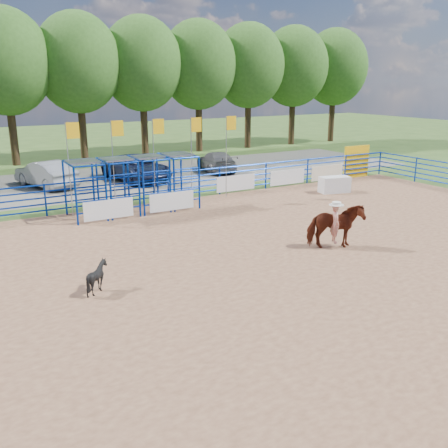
{
  "coord_description": "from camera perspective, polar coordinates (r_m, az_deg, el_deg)",
  "views": [
    {
      "loc": [
        -9.93,
        -12.92,
        5.92
      ],
      "look_at": [
        -1.91,
        1.0,
        1.3
      ],
      "focal_mm": 40.0,
      "sensor_mm": 36.0,
      "label": 1
    }
  ],
  "objects": [
    {
      "name": "gravel_strip",
      "position": [
        32.07,
        -11.43,
        5.1
      ],
      "size": [
        40.0,
        10.0,
        0.01
      ],
      "primitive_type": "cube",
      "color": "slate",
      "rests_on": "ground"
    },
    {
      "name": "car_b",
      "position": [
        30.56,
        -19.7,
        5.41
      ],
      "size": [
        2.95,
        4.9,
        1.52
      ],
      "primitive_type": "imported",
      "rotation": [
        0.0,
        0.0,
        3.45
      ],
      "color": "gray",
      "rests_on": "gravel_strip"
    },
    {
      "name": "calf",
      "position": [
        14.92,
        -14.29,
        -5.88
      ],
      "size": [
        0.83,
        0.74,
        0.91
      ],
      "primitive_type": "imported",
      "rotation": [
        0.0,
        0.0,
        1.57
      ],
      "color": "black",
      "rests_on": "arena_dirt"
    },
    {
      "name": "car_c",
      "position": [
        31.28,
        -9.98,
        6.35
      ],
      "size": [
        3.22,
        5.82,
        1.54
      ],
      "primitive_type": "imported",
      "rotation": [
        0.0,
        0.0,
        0.12
      ],
      "color": "#161B37",
      "rests_on": "gravel_strip"
    },
    {
      "name": "ground",
      "position": [
        17.34,
        7.17,
        -4.05
      ],
      "size": [
        120.0,
        120.0,
        0.0
      ],
      "primitive_type": "plane",
      "color": "#456327",
      "rests_on": "ground"
    },
    {
      "name": "perimeter_fence",
      "position": [
        17.1,
        7.25,
        -1.69
      ],
      "size": [
        30.1,
        20.1,
        1.5
      ],
      "color": "#062B96",
      "rests_on": "ground"
    },
    {
      "name": "horse_and_rider",
      "position": [
        18.5,
        12.6,
        0.0
      ],
      "size": [
        2.16,
        1.62,
        2.44
      ],
      "color": "maroon",
      "rests_on": "arena_dirt"
    },
    {
      "name": "car_d",
      "position": [
        33.94,
        -0.86,
        7.15
      ],
      "size": [
        2.83,
        4.86,
        1.32
      ],
      "primitive_type": "imported",
      "rotation": [
        0.0,
        0.0,
        2.91
      ],
      "color": "#57575A",
      "rests_on": "gravel_strip"
    },
    {
      "name": "treeline",
      "position": [
        40.2,
        -16.42,
        17.74
      ],
      "size": [
        56.4,
        6.4,
        11.24
      ],
      "color": "#3F2B19",
      "rests_on": "ground"
    },
    {
      "name": "arena_dirt",
      "position": [
        17.34,
        7.17,
        -4.02
      ],
      "size": [
        30.0,
        20.0,
        0.02
      ],
      "primitive_type": "cube",
      "color": "#9A6D4D",
      "rests_on": "ground"
    },
    {
      "name": "announcer_table",
      "position": [
        28.03,
        12.52,
        4.43
      ],
      "size": [
        1.76,
        1.09,
        0.87
      ],
      "primitive_type": "cube",
      "rotation": [
        0.0,
        0.0,
        -0.21
      ],
      "color": "silver",
      "rests_on": "arena_dirt"
    },
    {
      "name": "chute_assembly",
      "position": [
        23.66,
        -9.52,
        4.46
      ],
      "size": [
        19.32,
        2.41,
        4.2
      ],
      "color": "#062B96",
      "rests_on": "ground"
    }
  ]
}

